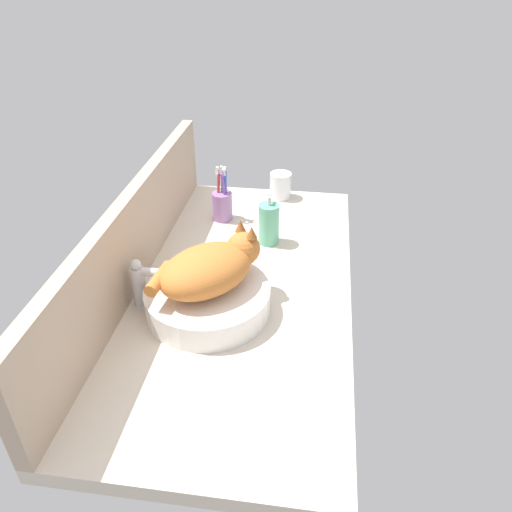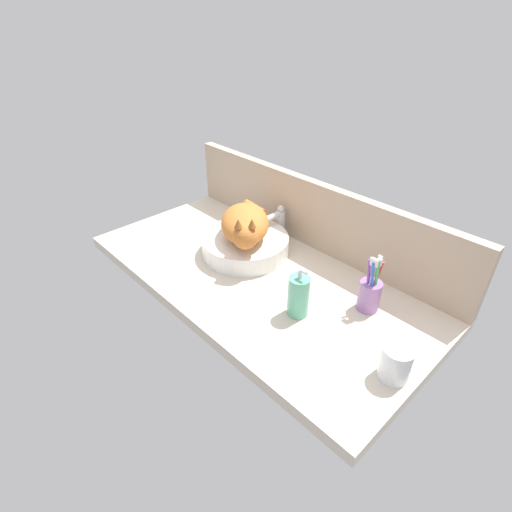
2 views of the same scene
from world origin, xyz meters
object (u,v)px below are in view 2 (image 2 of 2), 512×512
Objects in this scene: sink_basin at (245,245)px; toothbrush_cup at (370,294)px; faucet at (278,221)px; water_glass at (395,364)px; cat at (245,224)px; soap_dispenser at (298,296)px.

sink_basin is 49.38cm from toothbrush_cup.
faucet is 1.44× the size of water_glass.
cat is 1.84× the size of soap_dispenser.
toothbrush_cup reaches higher than soap_dispenser.
soap_dispenser is at bearing -127.37° from toothbrush_cup.
sink_basin is at bearing -173.16° from toothbrush_cup.
water_glass is (32.28, -0.47, -2.52)cm from soap_dispenser.
faucet reaches higher than water_glass.
sink_basin is 69.11cm from water_glass.
water_glass is (67.67, -28.74, -3.21)cm from faucet.
soap_dispenser is (35.82, -11.37, 3.13)cm from sink_basin.
cat is (1.08, -0.84, 9.24)cm from sink_basin.
sink_basin is at bearing -91.42° from faucet.
toothbrush_cup is (47.91, 6.72, -7.22)cm from cat.
faucet is 0.73× the size of toothbrush_cup.
toothbrush_cup is at bearing 137.16° from water_glass.
soap_dispenser is 1.73× the size of water_glass.
soap_dispenser reaches higher than water_glass.
soap_dispenser is 32.38cm from water_glass.
sink_basin is 9.34cm from cat.
soap_dispenser is at bearing -17.61° from sink_basin.
cat reaches higher than water_glass.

